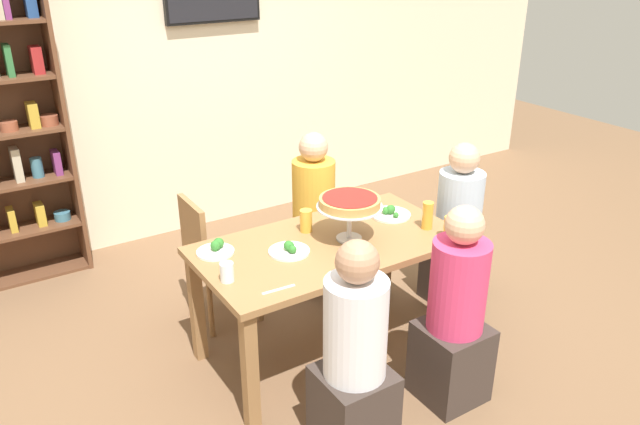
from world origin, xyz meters
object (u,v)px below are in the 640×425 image
object	(u,v)px
cutlery_fork_near	(279,290)
cutlery_knife_near	(356,208)
dining_table	(329,258)
beer_glass_amber_short	(450,228)
salad_plate_spare	(289,249)
diner_near_left	(354,365)
chair_far_left	(212,254)
deep_dish_pizza_stand	(350,204)
diner_far_right	(314,222)
beer_glass_amber_tall	(306,221)
salad_plate_far_diner	(216,249)
diner_near_right	(455,320)
water_glass_clear_near	(227,272)
diner_head_east	(457,236)
salad_plate_near_diner	(390,213)
beer_glass_amber_spare	(428,215)

from	to	relation	value
cutlery_fork_near	cutlery_knife_near	xyz separation A→B (m)	(0.92, 0.62, 0.00)
dining_table	beer_glass_amber_short	bearing A→B (deg)	-28.47
salad_plate_spare	cutlery_knife_near	xyz separation A→B (m)	(0.67, 0.30, -0.02)
diner_near_left	chair_far_left	bearing A→B (deg)	4.64
deep_dish_pizza_stand	diner_far_right	bearing A→B (deg)	72.98
salad_plate_spare	cutlery_fork_near	size ratio (longest dim) A/B	1.29
deep_dish_pizza_stand	salad_plate_spare	xyz separation A→B (m)	(-0.38, 0.04, -0.20)
beer_glass_amber_tall	cutlery_knife_near	distance (m)	0.47
chair_far_left	salad_plate_spare	bearing A→B (deg)	16.21
salad_plate_spare	beer_glass_amber_tall	bearing A→B (deg)	39.91
diner_near_left	salad_plate_far_diner	xyz separation A→B (m)	(-0.26, 0.97, 0.27)
diner_near_right	chair_far_left	world-z (taller)	diner_near_right
cutlery_fork_near	beer_glass_amber_tall	bearing A→B (deg)	50.51
beer_glass_amber_tall	cutlery_knife_near	size ratio (longest dim) A/B	0.76
diner_near_left	water_glass_clear_near	bearing A→B (deg)	27.72
salad_plate_far_diner	cutlery_fork_near	bearing A→B (deg)	-79.73
chair_far_left	diner_head_east	bearing A→B (deg)	66.25
salad_plate_near_diner	water_glass_clear_near	size ratio (longest dim) A/B	2.49
salad_plate_near_diner	beer_glass_amber_spare	size ratio (longest dim) A/B	1.51
diner_near_left	deep_dish_pizza_stand	size ratio (longest dim) A/B	3.02
diner_head_east	salad_plate_near_diner	distance (m)	0.59
cutlery_fork_near	cutlery_knife_near	bearing A→B (deg)	37.43
dining_table	diner_near_right	xyz separation A→B (m)	(0.33, -0.71, -0.15)
diner_far_right	beer_glass_amber_short	size ratio (longest dim) A/B	8.33
water_glass_clear_near	cutlery_fork_near	bearing A→B (deg)	-51.05
chair_far_left	cutlery_knife_near	xyz separation A→B (m)	(0.87, -0.37, 0.26)
deep_dish_pizza_stand	beer_glass_amber_spare	world-z (taller)	deep_dish_pizza_stand
beer_glass_amber_tall	salad_plate_spare	bearing A→B (deg)	-140.09
chair_far_left	diner_near_right	bearing A→B (deg)	29.27
diner_far_right	diner_near_left	world-z (taller)	same
deep_dish_pizza_stand	cutlery_knife_near	distance (m)	0.50
diner_far_right	salad_plate_spare	bearing A→B (deg)	-40.12
dining_table	diner_near_left	world-z (taller)	diner_near_left
diner_near_left	beer_glass_amber_tall	bearing A→B (deg)	-17.91
salad_plate_spare	beer_glass_amber_short	distance (m)	0.94
diner_head_east	salad_plate_far_diner	distance (m)	1.69
salad_plate_near_diner	beer_glass_amber_spare	distance (m)	0.28
diner_near_right	salad_plate_near_diner	distance (m)	0.88
salad_plate_far_diner	beer_glass_amber_tall	distance (m)	0.57
beer_glass_amber_short	cutlery_knife_near	xyz separation A→B (m)	(-0.20, 0.65, -0.07)
diner_far_right	beer_glass_amber_tall	size ratio (longest dim) A/B	8.40
deep_dish_pizza_stand	cutlery_fork_near	world-z (taller)	deep_dish_pizza_stand
salad_plate_spare	diner_far_right	bearing A→B (deg)	49.88
beer_glass_amber_spare	diner_far_right	bearing A→B (deg)	105.37
diner_far_right	chair_far_left	world-z (taller)	diner_far_right
diner_far_right	deep_dish_pizza_stand	bearing A→B (deg)	-17.02
salad_plate_spare	chair_far_left	bearing A→B (deg)	106.21
diner_far_right	diner_head_east	world-z (taller)	same
beer_glass_amber_tall	deep_dish_pizza_stand	bearing A→B (deg)	-55.26
diner_near_right	beer_glass_amber_short	bearing A→B (deg)	-36.80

